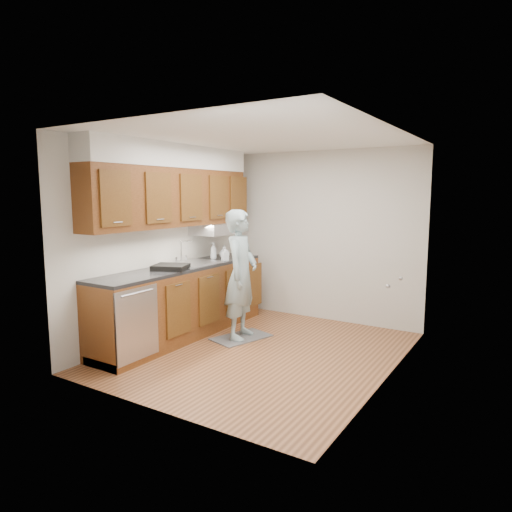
{
  "coord_description": "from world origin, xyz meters",
  "views": [
    {
      "loc": [
        2.71,
        -4.49,
        1.88
      ],
      "look_at": [
        -0.23,
        0.25,
        1.11
      ],
      "focal_mm": 32.0,
      "sensor_mm": 36.0,
      "label": 1
    }
  ],
  "objects_px": {
    "soap_bottle_b": "(225,254)",
    "soap_bottle_c": "(224,252)",
    "person": "(241,266)",
    "soap_bottle_a": "(213,251)"
  },
  "relations": [
    {
      "from": "person",
      "to": "soap_bottle_c",
      "type": "height_order",
      "value": "person"
    },
    {
      "from": "soap_bottle_c",
      "to": "person",
      "type": "bearing_deg",
      "value": -40.1
    },
    {
      "from": "person",
      "to": "soap_bottle_b",
      "type": "height_order",
      "value": "person"
    },
    {
      "from": "person",
      "to": "soap_bottle_b",
      "type": "xyz_separation_m",
      "value": [
        -0.52,
        0.38,
        0.08
      ]
    },
    {
      "from": "soap_bottle_b",
      "to": "soap_bottle_c",
      "type": "relative_size",
      "value": 1.01
    },
    {
      "from": "person",
      "to": "soap_bottle_a",
      "type": "relative_size",
      "value": 7.86
    },
    {
      "from": "soap_bottle_b",
      "to": "person",
      "type": "bearing_deg",
      "value": -35.83
    },
    {
      "from": "person",
      "to": "soap_bottle_c",
      "type": "xyz_separation_m",
      "value": [
        -0.66,
        0.56,
        0.08
      ]
    },
    {
      "from": "soap_bottle_a",
      "to": "soap_bottle_c",
      "type": "relative_size",
      "value": 1.27
    },
    {
      "from": "soap_bottle_a",
      "to": "soap_bottle_c",
      "type": "distance_m",
      "value": 0.18
    },
    {
      "from": "person",
      "to": "soap_bottle_c",
      "type": "relative_size",
      "value": 9.96
    },
    {
      "from": "person",
      "to": "soap_bottle_b",
      "type": "relative_size",
      "value": 9.89
    },
    {
      "from": "person",
      "to": "soap_bottle_b",
      "type": "distance_m",
      "value": 0.65
    },
    {
      "from": "soap_bottle_c",
      "to": "soap_bottle_a",
      "type": "bearing_deg",
      "value": -118.32
    },
    {
      "from": "person",
      "to": "soap_bottle_a",
      "type": "bearing_deg",
      "value": 48.99
    }
  ]
}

